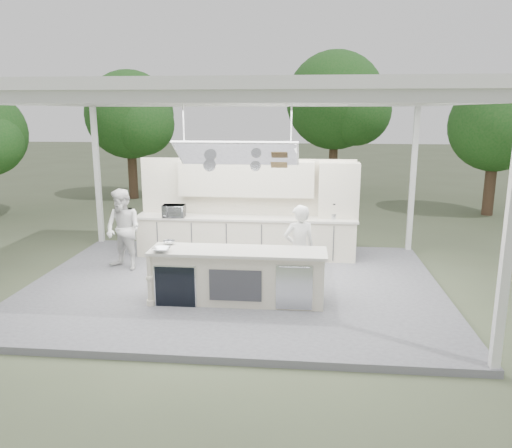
# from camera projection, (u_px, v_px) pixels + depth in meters

# --- Properties ---
(ground) EXTENTS (90.00, 90.00, 0.00)m
(ground) POSITION_uv_depth(u_px,v_px,m) (234.00, 289.00, 9.85)
(ground) COLOR #4B543A
(ground) RESTS_ON ground
(stage_deck) EXTENTS (8.00, 6.00, 0.12)m
(stage_deck) POSITION_uv_depth(u_px,v_px,m) (234.00, 286.00, 9.83)
(stage_deck) COLOR slate
(stage_deck) RESTS_ON ground
(tent) EXTENTS (8.20, 6.20, 3.86)m
(tent) POSITION_uv_depth(u_px,v_px,m) (232.00, 96.00, 9.01)
(tent) COLOR white
(tent) RESTS_ON ground
(demo_island) EXTENTS (3.10, 0.79, 0.95)m
(demo_island) POSITION_uv_depth(u_px,v_px,m) (237.00, 276.00, 8.81)
(demo_island) COLOR beige
(demo_island) RESTS_ON stage_deck
(back_counter) EXTENTS (5.08, 0.72, 0.95)m
(back_counter) POSITION_uv_depth(u_px,v_px,m) (246.00, 236.00, 11.56)
(back_counter) COLOR beige
(back_counter) RESTS_ON stage_deck
(back_wall_unit) EXTENTS (5.05, 0.48, 2.25)m
(back_wall_unit) POSITION_uv_depth(u_px,v_px,m) (266.00, 194.00, 11.51)
(back_wall_unit) COLOR beige
(back_wall_unit) RESTS_ON stage_deck
(tree_cluster) EXTENTS (19.55, 9.40, 5.85)m
(tree_cluster) POSITION_uv_depth(u_px,v_px,m) (266.00, 115.00, 18.61)
(tree_cluster) COLOR #483424
(tree_cluster) RESTS_ON ground
(head_chef) EXTENTS (0.70, 0.57, 1.65)m
(head_chef) POSITION_uv_depth(u_px,v_px,m) (299.00, 248.00, 9.28)
(head_chef) COLOR white
(head_chef) RESTS_ON stage_deck
(sous_chef) EXTENTS (1.03, 0.93, 1.73)m
(sous_chef) POSITION_uv_depth(u_px,v_px,m) (123.00, 230.00, 10.57)
(sous_chef) COLOR silver
(sous_chef) RESTS_ON stage_deck
(toaster_oven) EXTENTS (0.53, 0.38, 0.28)m
(toaster_oven) POSITION_uv_depth(u_px,v_px,m) (174.00, 211.00, 11.38)
(toaster_oven) COLOR silver
(toaster_oven) RESTS_ON back_counter
(bowl_large) EXTENTS (0.31, 0.31, 0.08)m
(bowl_large) POSITION_uv_depth(u_px,v_px,m) (161.00, 250.00, 8.59)
(bowl_large) COLOR silver
(bowl_large) RESTS_ON demo_island
(bowl_small) EXTENTS (0.26, 0.26, 0.07)m
(bowl_small) POSITION_uv_depth(u_px,v_px,m) (169.00, 242.00, 9.08)
(bowl_small) COLOR silver
(bowl_small) RESTS_ON demo_island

